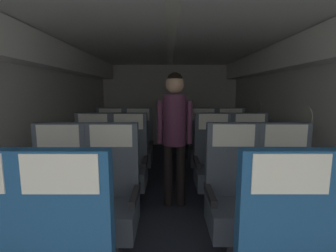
{
  "coord_description": "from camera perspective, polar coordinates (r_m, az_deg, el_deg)",
  "views": [
    {
      "loc": [
        -0.04,
        0.25,
        1.44
      ],
      "look_at": [
        -0.05,
        3.88,
        0.91
      ],
      "focal_mm": 25.35,
      "sensor_mm": 36.0,
      "label": 1
    }
  ],
  "objects": [
    {
      "name": "seat_b_right_aisle",
      "position": [
        2.44,
        26.76,
        -15.59
      ],
      "size": [
        0.5,
        0.47,
        1.16
      ],
      "color": "#38383D",
      "rests_on": "ground"
    },
    {
      "name": "seat_d_right_window",
      "position": [
        4.05,
        8.65,
        -5.32
      ],
      "size": [
        0.5,
        0.47,
        1.16
      ],
      "color": "#38383D",
      "rests_on": "ground"
    },
    {
      "name": "seat_d_left_window",
      "position": [
        4.14,
        -13.54,
        -5.16
      ],
      "size": [
        0.5,
        0.47,
        1.16
      ],
      "color": "#38383D",
      "rests_on": "ground"
    },
    {
      "name": "seat_b_left_window",
      "position": [
        2.39,
        -24.85,
        -15.93
      ],
      "size": [
        0.5,
        0.47,
        1.16
      ],
      "color": "#38383D",
      "rests_on": "ground"
    },
    {
      "name": "seat_d_right_aisle",
      "position": [
        4.13,
        15.07,
        -5.23
      ],
      "size": [
        0.5,
        0.47,
        1.16
      ],
      "color": "#38383D",
      "rests_on": "ground"
    },
    {
      "name": "seat_c_right_aisle",
      "position": [
        3.27,
        19.35,
        -9.04
      ],
      "size": [
        0.5,
        0.47,
        1.16
      ],
      "color": "#38383D",
      "rests_on": "ground"
    },
    {
      "name": "fuselage_shell",
      "position": [
        3.32,
        0.92,
        10.42
      ],
      "size": [
        3.66,
        6.63,
        2.18
      ],
      "color": "silver",
      "rests_on": "ground"
    },
    {
      "name": "seat_d_left_aisle",
      "position": [
        4.03,
        -7.03,
        -5.34
      ],
      "size": [
        0.5,
        0.47,
        1.16
      ],
      "color": "#38383D",
      "rests_on": "ground"
    },
    {
      "name": "seat_c_left_aisle",
      "position": [
        3.14,
        -9.32,
        -9.4
      ],
      "size": [
        0.5,
        0.47,
        1.16
      ],
      "color": "#38383D",
      "rests_on": "ground"
    },
    {
      "name": "seat_b_left_aisle",
      "position": [
        2.25,
        -13.4,
        -16.94
      ],
      "size": [
        0.5,
        0.47,
        1.16
      ],
      "color": "#38383D",
      "rests_on": "ground"
    },
    {
      "name": "seat_c_right_window",
      "position": [
        3.15,
        11.04,
        -9.4
      ],
      "size": [
        0.5,
        0.47,
        1.16
      ],
      "color": "#38383D",
      "rests_on": "ground"
    },
    {
      "name": "seat_b_right_window",
      "position": [
        2.28,
        15.72,
        -16.66
      ],
      "size": [
        0.5,
        0.47,
        1.16
      ],
      "color": "#38383D",
      "rests_on": "ground"
    },
    {
      "name": "seat_c_left_window",
      "position": [
        3.25,
        -17.46,
        -9.08
      ],
      "size": [
        0.5,
        0.47,
        1.16
      ],
      "color": "#38383D",
      "rests_on": "ground"
    },
    {
      "name": "ground",
      "position": [
        3.37,
        0.91,
        -17.16
      ],
      "size": [
        3.78,
        6.98,
        0.02
      ],
      "primitive_type": "cube",
      "color": "#2D3342"
    },
    {
      "name": "flight_attendant",
      "position": [
        2.89,
        1.81,
        0.26
      ],
      "size": [
        0.43,
        0.28,
        1.67
      ],
      "rotation": [
        0.0,
        0.0,
        0.05
      ],
      "color": "black",
      "rests_on": "ground"
    }
  ]
}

